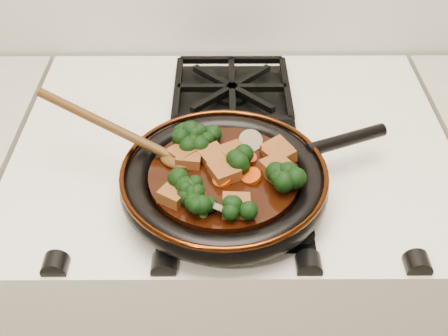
{
  "coord_description": "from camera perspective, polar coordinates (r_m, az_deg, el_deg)",
  "views": [
    {
      "loc": [
        -0.02,
        0.92,
        1.52
      ],
      "look_at": [
        -0.02,
        1.54,
        0.97
      ],
      "focal_mm": 45.0,
      "sensor_mm": 36.0,
      "label": 1
    }
  ],
  "objects": [
    {
      "name": "broccoli_floret_2",
      "position": [
        0.84,
        1.33,
        0.4
      ],
      "size": [
        0.08,
        0.08,
        0.05
      ],
      "primitive_type": null,
      "rotation": [
        -0.04,
        -0.0,
        0.35
      ],
      "color": "black",
      "rests_on": "braising_sauce"
    },
    {
      "name": "mushroom_slice_2",
      "position": [
        0.89,
        2.71,
        2.75
      ],
      "size": [
        0.04,
        0.04,
        0.03
      ],
      "primitive_type": "cylinder",
      "rotation": [
        0.51,
        0.0,
        0.14
      ],
      "color": "brown",
      "rests_on": "braising_sauce"
    },
    {
      "name": "tofu_cube_1",
      "position": [
        0.86,
        0.93,
        1.46
      ],
      "size": [
        0.05,
        0.05,
        0.02
      ],
      "primitive_type": "cube",
      "rotation": [
        0.01,
        0.07,
        2.09
      ],
      "color": "brown",
      "rests_on": "braising_sauce"
    },
    {
      "name": "broccoli_floret_0",
      "position": [
        0.77,
        1.48,
        -4.14
      ],
      "size": [
        0.08,
        0.08,
        0.06
      ],
      "primitive_type": null,
      "rotation": [
        0.04,
        0.11,
        0.93
      ],
      "color": "black",
      "rests_on": "braising_sauce"
    },
    {
      "name": "broccoli_floret_3",
      "position": [
        0.79,
        -3.49,
        -2.75
      ],
      "size": [
        0.09,
        0.09,
        0.07
      ],
      "primitive_type": null,
      "rotation": [
        0.23,
        -0.18,
        2.56
      ],
      "color": "black",
      "rests_on": "braising_sauce"
    },
    {
      "name": "broccoli_floret_8",
      "position": [
        0.89,
        -1.79,
        3.26
      ],
      "size": [
        0.08,
        0.09,
        0.07
      ],
      "primitive_type": null,
      "rotation": [
        0.15,
        0.14,
        2.31
      ],
      "color": "black",
      "rests_on": "braising_sauce"
    },
    {
      "name": "broccoli_floret_1",
      "position": [
        0.88,
        -3.62,
        3.0
      ],
      "size": [
        0.09,
        0.08,
        0.07
      ],
      "primitive_type": null,
      "rotation": [
        0.17,
        0.2,
        0.37
      ],
      "color": "black",
      "rests_on": "braising_sauce"
    },
    {
      "name": "carrot_coin_2",
      "position": [
        0.87,
        -2.79,
        1.62
      ],
      "size": [
        0.03,
        0.03,
        0.02
      ],
      "primitive_type": "cylinder",
      "rotation": [
        -0.26,
        0.06,
        0.0
      ],
      "color": "#AC3004",
      "rests_on": "braising_sauce"
    },
    {
      "name": "tofu_cube_7",
      "position": [
        0.85,
        -1.16,
        1.16
      ],
      "size": [
        0.05,
        0.05,
        0.03
      ],
      "primitive_type": "cube",
      "rotation": [
        0.11,
        -0.05,
        0.58
      ],
      "color": "brown",
      "rests_on": "braising_sauce"
    },
    {
      "name": "carrot_coin_1",
      "position": [
        0.82,
        -0.18,
        -1.19
      ],
      "size": [
        0.03,
        0.03,
        0.02
      ],
      "primitive_type": "cylinder",
      "rotation": [
        0.21,
        -0.32,
        0.0
      ],
      "color": "#AC3004",
      "rests_on": "braising_sauce"
    },
    {
      "name": "mushroom_slice_0",
      "position": [
        0.77,
        -0.52,
        -4.15
      ],
      "size": [
        0.04,
        0.04,
        0.03
      ],
      "primitive_type": "cylinder",
      "rotation": [
        0.97,
        0.0,
        2.63
      ],
      "color": "brown",
      "rests_on": "braising_sauce"
    },
    {
      "name": "broccoli_floret_7",
      "position": [
        0.81,
        6.33,
        -1.45
      ],
      "size": [
        0.09,
        0.09,
        0.06
      ],
      "primitive_type": null,
      "rotation": [
        -0.02,
        -0.14,
        1.03
      ],
      "color": "black",
      "rests_on": "braising_sauce"
    },
    {
      "name": "burner_grate_back",
      "position": [
        1.09,
        0.81,
        7.79
      ],
      "size": [
        0.23,
        0.23,
        0.03
      ],
      "primitive_type": null,
      "color": "black",
      "rests_on": "stove"
    },
    {
      "name": "carrot_coin_3",
      "position": [
        0.79,
        -2.86,
        -3.02
      ],
      "size": [
        0.03,
        0.03,
        0.01
      ],
      "primitive_type": "cylinder",
      "rotation": [
        0.02,
        -0.2,
        0.0
      ],
      "color": "#AC3004",
      "rests_on": "braising_sauce"
    },
    {
      "name": "stove",
      "position": [
        1.32,
        0.71,
        -12.87
      ],
      "size": [
        0.76,
        0.6,
        0.9
      ],
      "primitive_type": "cube",
      "color": "white",
      "rests_on": "ground"
    },
    {
      "name": "mushroom_slice_1",
      "position": [
        0.77,
        0.37,
        -4.16
      ],
      "size": [
        0.03,
        0.03,
        0.03
      ],
      "primitive_type": "cylinder",
      "rotation": [
        0.82,
        0.0,
        3.06
      ],
      "color": "brown",
      "rests_on": "braising_sauce"
    },
    {
      "name": "tofu_cube_3",
      "position": [
        0.83,
        0.04,
        -0.43
      ],
      "size": [
        0.05,
        0.05,
        0.02
      ],
      "primitive_type": "cube",
      "rotation": [
        -0.02,
        -0.05,
        0.46
      ],
      "color": "brown",
      "rests_on": "braising_sauce"
    },
    {
      "name": "tofu_cube_8",
      "position": [
        0.86,
        -4.37,
        1.31
      ],
      "size": [
        0.05,
        0.05,
        0.02
      ],
      "primitive_type": "cube",
      "rotation": [
        0.02,
        0.08,
        2.35
      ],
      "color": "brown",
      "rests_on": "braising_sauce"
    },
    {
      "name": "braising_sauce",
      "position": [
        0.84,
        0.0,
        -1.08
      ],
      "size": [
        0.23,
        0.23,
        0.02
      ],
      "primitive_type": "cylinder",
      "color": "black",
      "rests_on": "skillet"
    },
    {
      "name": "skillet",
      "position": [
        0.85,
        0.15,
        -1.29
      ],
      "size": [
        0.42,
        0.31,
        0.05
      ],
      "rotation": [
        0.0,
        0.0,
        0.39
      ],
      "color": "black",
      "rests_on": "burner_grate_front"
    },
    {
      "name": "broccoli_floret_6",
      "position": [
        0.81,
        5.99,
        -1.25
      ],
      "size": [
        0.09,
        0.09,
        0.07
      ],
      "primitive_type": null,
      "rotation": [
        0.18,
        -0.1,
        0.78
      ],
      "color": "black",
      "rests_on": "braising_sauce"
    },
    {
      "name": "burner_grate_front",
      "position": [
        0.87,
        1.09,
        -2.35
      ],
      "size": [
        0.23,
        0.23,
        0.03
      ],
      "primitive_type": null,
      "color": "black",
      "rests_on": "stove"
    },
    {
      "name": "tofu_cube_0",
      "position": [
        0.77,
        1.24,
        -3.95
      ],
      "size": [
        0.04,
        0.04,
        0.02
      ],
      "primitive_type": "cube",
      "rotation": [
        0.04,
        -0.07,
        1.56
      ],
      "color": "brown",
      "rests_on": "braising_sauce"
    },
    {
      "name": "broccoli_floret_9",
      "position": [
        0.76,
        -2.13,
        -4.14
      ],
      "size": [
        0.08,
        0.08,
        0.06
      ],
      "primitive_type": null,
      "rotation": [
        -0.05,
        0.08,
        2.12
      ],
      "color": "black",
      "rests_on": "braising_sauce"
    },
    {
      "name": "carrot_coin_0",
      "position": [
        0.83,
        2.8,
        -0.85
      ],
      "size": [
        0.03,
        0.03,
        0.02
      ],
      "primitive_type": "cylinder",
      "rotation": [
        0.15,
        -0.29,
        0.0
      ],
      "color": "#AC3004",
      "rests_on": "braising_sauce"
    },
    {
      "name": "tofu_cube_6",
      "position": [
        0.86,
        5.63,
        1.32
      ],
      "size": [
        0.06,
        0.05,
        0.03
      ],
      "primitive_type": "cube",
      "rotation": [
        -0.04,
        -0.12,
        0.58
      ],
      "color": "brown",
      "rests_on": "braising_sauce"
    },
    {
      "name": "wooden_spoon",
      "position": [
        0.87,
        -8.82,
        2.86
      ],
      "size": [
        0.15,
        0.09,
        0.25
      ],
      "rotation": [
        0.0,
        0.0,
        2.74
      ],
      "color": "#492C0F",
      "rests_on": "braising_sauce"
    },
    {
      "name": "tofu_cube_9",
      "position": [
        0.85,
        -3.62,
        0.94
      ],
      "size": [
        0.04,
        0.04,
        0.02
      ],
      "primitive_type": "cube",
      "rotation": [
        0.04,
        -0.06,
        3.07
      ],
      "color": "brown",
      "rests_on": "braising_sauce"
    },
    {
      "name": "tofu_cube_2",
      "position": [
        0.87,
        5.38,
        1.77
      ],
      "size": [
        0.05,
        0.05,
        0.03
      ],
      "primitive_type": "cube",
      "rotation": [
        -0.11,
        -0.09,
        2.16
      ],
      "color": "brown",
      "rests_on": "braising_sauce"
    },
    {
      "name": "broccoli_floret_5",
      "position": [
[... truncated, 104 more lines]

